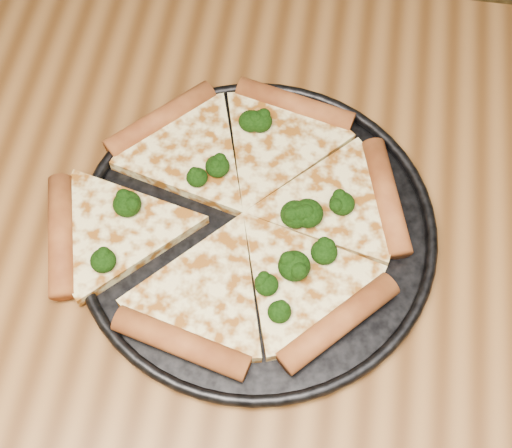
# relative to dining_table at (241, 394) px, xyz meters

# --- Properties ---
(dining_table) EXTENTS (1.20, 0.90, 0.75)m
(dining_table) POSITION_rel_dining_table_xyz_m (0.00, 0.00, 0.00)
(dining_table) COLOR brown
(dining_table) RESTS_ON ground
(pizza_pan) EXTENTS (0.33, 0.33, 0.02)m
(pizza_pan) POSITION_rel_dining_table_xyz_m (-0.00, 0.13, 0.10)
(pizza_pan) COLOR black
(pizza_pan) RESTS_ON dining_table
(pizza) EXTENTS (0.34, 0.31, 0.02)m
(pizza) POSITION_rel_dining_table_xyz_m (-0.02, 0.13, 0.11)
(pizza) COLOR #F4E295
(pizza) RESTS_ON pizza_pan
(broccoli_florets) EXTENTS (0.22, 0.21, 0.02)m
(broccoli_florets) POSITION_rel_dining_table_xyz_m (-0.01, 0.13, 0.12)
(broccoli_florets) COLOR black
(broccoli_florets) RESTS_ON pizza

